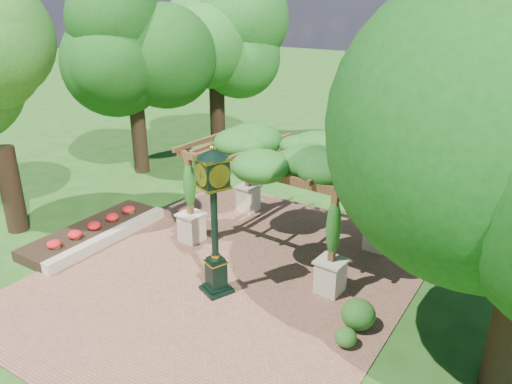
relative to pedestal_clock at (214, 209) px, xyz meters
The scene contains 13 objects.
ground 2.58m from the pedestal_clock, 157.73° to the right, with size 120.00×120.00×0.00m, color #1E4714.
brick_plaza 2.71m from the pedestal_clock, 103.61° to the left, with size 10.00×12.00×0.04m, color brown.
border_wall 5.39m from the pedestal_clock, behind, with size 0.35×5.00×0.40m, color #C6B793.
flower_bed 6.21m from the pedestal_clock, behind, with size 1.50×5.00×0.36m, color red.
pedestal_clock is the anchor object (origin of this frame).
pergola 3.51m from the pedestal_clock, 87.27° to the left, with size 6.36×4.23×3.86m.
sundial 8.04m from the pedestal_clock, 82.26° to the left, with size 0.69×0.69×1.14m.
shrub_front 4.62m from the pedestal_clock, ahead, with size 0.53×0.53×0.48m, color #255919.
shrub_mid 4.56m from the pedestal_clock, ahead, with size 0.86×0.86×0.77m, color #235618.
shrub_back 7.91m from the pedestal_clock, 58.87° to the left, with size 0.85×0.85×0.77m, color #1F5B1A.
tree_west_near 11.63m from the pedestal_clock, 145.37° to the left, with size 4.21×4.21×8.82m.
tree_west_far 13.87m from the pedestal_clock, 126.47° to the left, with size 4.46×4.46×8.95m.
tree_north 14.55m from the pedestal_clock, 77.55° to the left, with size 3.69×3.69×6.77m.
Camera 1 is at (7.67, -9.45, 7.91)m, focal length 35.00 mm.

